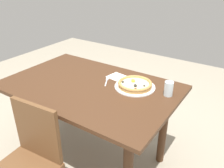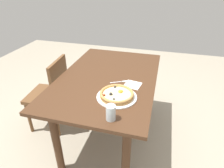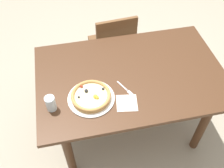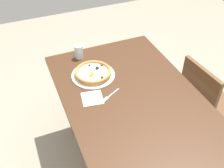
% 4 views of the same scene
% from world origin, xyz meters
% --- Properties ---
extents(ground_plane, '(6.00, 6.00, 0.00)m').
position_xyz_m(ground_plane, '(0.00, 0.00, 0.00)').
color(ground_plane, '#9E937F').
extents(dining_table, '(1.41, 0.91, 0.77)m').
position_xyz_m(dining_table, '(0.00, 0.00, 0.65)').
color(dining_table, '#472B19').
rests_on(dining_table, ground).
extents(chair_near, '(0.43, 0.43, 0.86)m').
position_xyz_m(chair_near, '(-0.01, -0.67, 0.47)').
color(chair_near, brown).
rests_on(chair_near, ground).
extents(plate, '(0.32, 0.32, 0.01)m').
position_xyz_m(plate, '(0.33, 0.17, 0.77)').
color(plate, white).
rests_on(plate, dining_table).
extents(pizza, '(0.27, 0.27, 0.05)m').
position_xyz_m(pizza, '(0.33, 0.17, 0.80)').
color(pizza, '#B78447').
rests_on(pizza, plate).
extents(fork, '(0.09, 0.15, 0.00)m').
position_xyz_m(fork, '(0.07, 0.14, 0.77)').
color(fork, silver).
rests_on(fork, dining_table).
extents(drinking_glass, '(0.07, 0.07, 0.11)m').
position_xyz_m(drinking_glass, '(0.60, 0.20, 0.82)').
color(drinking_glass, silver).
rests_on(drinking_glass, dining_table).
extents(napkin, '(0.16, 0.16, 0.00)m').
position_xyz_m(napkin, '(0.10, 0.26, 0.77)').
color(napkin, white).
rests_on(napkin, dining_table).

